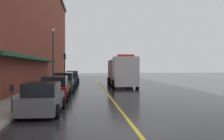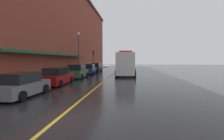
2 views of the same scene
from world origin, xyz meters
name	(u,v)px [view 2 (image 2 of 2)]	position (x,y,z in m)	size (l,w,h in m)	color
ground_plane	(115,73)	(0.00, 25.00, 0.00)	(112.00, 112.00, 0.00)	#232326
sidewalk_left	(82,72)	(-6.20, 25.00, 0.07)	(2.40, 70.00, 0.15)	#9E9B93
lane_center_stripe	(115,73)	(0.00, 25.00, 0.00)	(0.16, 70.00, 0.01)	gold
brick_building_left	(43,27)	(-13.36, 24.00, 8.60)	(13.10, 64.00, 17.19)	brown
parked_car_0	(22,86)	(-4.01, 3.76, 0.74)	(2.00, 4.13, 1.56)	#595B60
parked_car_1	(57,77)	(-4.03, 9.06, 0.78)	(2.04, 4.56, 1.65)	maroon
parked_car_2	(77,72)	(-4.04, 15.27, 0.82)	(2.20, 4.52, 1.76)	#2D5133
parked_car_3	(89,69)	(-3.94, 21.38, 0.79)	(2.08, 4.50, 1.69)	navy
parked_car_4	(96,68)	(-3.86, 26.74, 0.82)	(2.01, 4.52, 1.76)	black
box_truck	(126,64)	(2.30, 19.60, 1.73)	(2.90, 8.48, 3.63)	silver
parking_meter_0	(88,67)	(-5.35, 25.62, 1.06)	(0.14, 0.18, 1.33)	#4C4C51
parking_meter_2	(90,66)	(-5.35, 27.23, 1.06)	(0.14, 0.18, 1.33)	#4C4C51
street_lamp_left	(79,48)	(-5.95, 22.02, 4.40)	(0.44, 0.44, 6.94)	#33383D
traffic_light_near	(93,56)	(-5.29, 30.74, 3.16)	(0.38, 0.36, 4.30)	#232326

